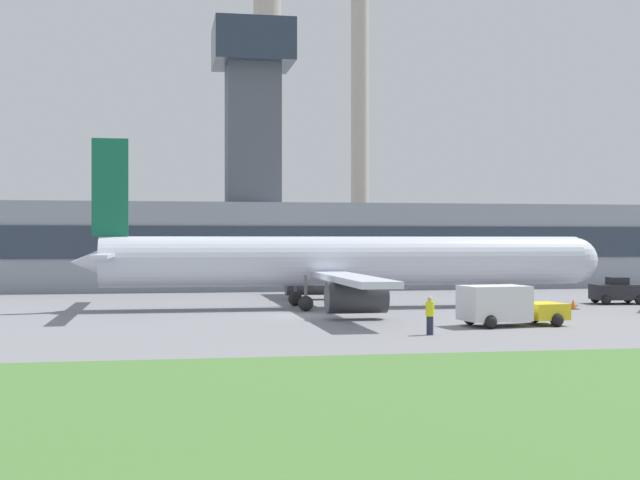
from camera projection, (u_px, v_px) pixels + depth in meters
name	position (u px, v px, depth m)	size (l,w,h in m)	color
ground_plane	(302.00, 316.00, 51.91)	(400.00, 400.00, 0.00)	gray
terminal_building	(249.00, 238.00, 84.03)	(82.97, 14.94, 24.85)	#8C939E
smokestack_left	(267.00, 113.00, 113.29)	(4.02, 4.02, 40.86)	#B2A899
smokestack_right	(360.00, 99.00, 116.17)	(2.63, 2.63, 45.46)	#B2A899
airplane	(340.00, 263.00, 58.18)	(35.07, 31.23, 10.80)	silver
pushback_tug	(617.00, 292.00, 61.85)	(3.59, 2.94, 1.85)	#232328
baggage_truck	(506.00, 306.00, 46.02)	(5.67, 3.34, 2.10)	yellow
ground_crew_person	(430.00, 315.00, 41.71)	(0.55, 0.55, 1.81)	#23283D
traffic_cone_near_nose	(573.00, 305.00, 57.11)	(0.61, 0.61, 0.64)	black
traffic_cone_wingtip	(516.00, 316.00, 48.49)	(0.55, 0.55, 0.64)	black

